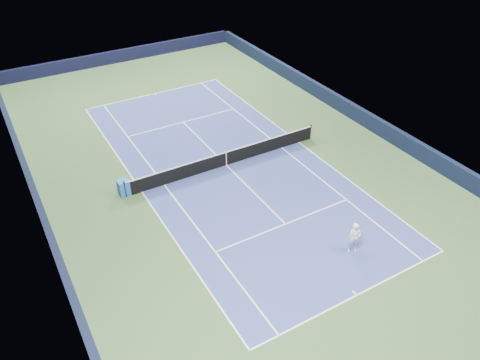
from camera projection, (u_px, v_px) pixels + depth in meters
ground at (226, 165)px, 28.81m from camera, size 40.00×40.00×0.00m
wall_far at (121, 56)px, 42.46m from camera, size 22.00×0.35×1.10m
wall_right at (361, 116)px, 32.92m from camera, size 0.35×40.00×1.10m
wall_left at (42, 215)px, 24.07m from camera, size 0.35×40.00×1.10m
court_surface at (226, 165)px, 28.81m from camera, size 10.97×23.77×0.01m
baseline_far at (155, 94)px, 37.18m from camera, size 10.97×0.08×0.00m
baseline_near at (357, 295)px, 20.44m from camera, size 10.97×0.08×0.00m
sideline_doubles_right at (299, 142)px, 31.05m from camera, size 0.08×23.77×0.00m
sideline_doubles_left at (142, 192)px, 26.57m from camera, size 0.08×23.77×0.00m
sideline_singles_right at (282, 148)px, 30.49m from camera, size 0.08×23.77×0.00m
sideline_singles_left at (164, 185)px, 27.13m from camera, size 0.08×23.77×0.00m
service_line_far at (183, 122)px, 33.32m from camera, size 8.23×0.08×0.00m
service_line_near at (285, 224)px, 24.30m from camera, size 8.23×0.08×0.00m
center_service_line at (226, 165)px, 28.81m from camera, size 0.08×12.80×0.00m
center_mark_far at (155, 94)px, 37.08m from camera, size 0.08×0.30×0.00m
center_mark_near at (355, 293)px, 20.54m from camera, size 0.08×0.30×0.00m
tennis_net at (226, 158)px, 28.52m from camera, size 12.90×0.10×1.07m
sponsor_cube at (124, 188)px, 26.09m from camera, size 0.64×0.57×0.97m
tennis_player at (354, 238)px, 22.24m from camera, size 0.82×1.34×2.50m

